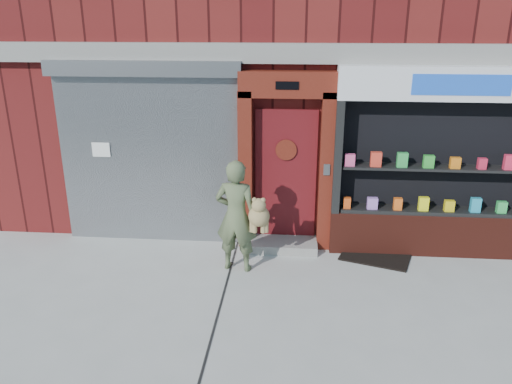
# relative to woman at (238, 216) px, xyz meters

# --- Properties ---
(ground) EXTENTS (80.00, 80.00, 0.00)m
(ground) POSITION_rel_woman_xyz_m (1.42, -0.96, -0.87)
(ground) COLOR #9E9E99
(ground) RESTS_ON ground
(building) EXTENTS (12.00, 8.16, 8.00)m
(building) POSITION_rel_woman_xyz_m (1.42, 5.04, 3.13)
(building) COLOR #511212
(building) RESTS_ON ground
(shutter_bay) EXTENTS (3.10, 0.30, 3.04)m
(shutter_bay) POSITION_rel_woman_xyz_m (-1.58, 0.97, 0.84)
(shutter_bay) COLOR gray
(shutter_bay) RESTS_ON ground
(red_door_bay) EXTENTS (1.52, 0.58, 2.90)m
(red_door_bay) POSITION_rel_woman_xyz_m (0.67, 0.90, 0.58)
(red_door_bay) COLOR #53170E
(red_door_bay) RESTS_ON ground
(pharmacy_bay) EXTENTS (3.50, 0.41, 3.00)m
(pharmacy_bay) POSITION_rel_woman_xyz_m (3.17, 0.86, 0.50)
(pharmacy_bay) COLOR #521C13
(pharmacy_bay) RESTS_ON ground
(woman) EXTENTS (0.85, 0.50, 1.74)m
(woman) POSITION_rel_woman_xyz_m (0.00, 0.00, 0.00)
(woman) COLOR #546140
(woman) RESTS_ON ground
(doormat) EXTENTS (1.25, 1.05, 0.03)m
(doormat) POSITION_rel_woman_xyz_m (2.17, 0.59, -0.86)
(doormat) COLOR black
(doormat) RESTS_ON ground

